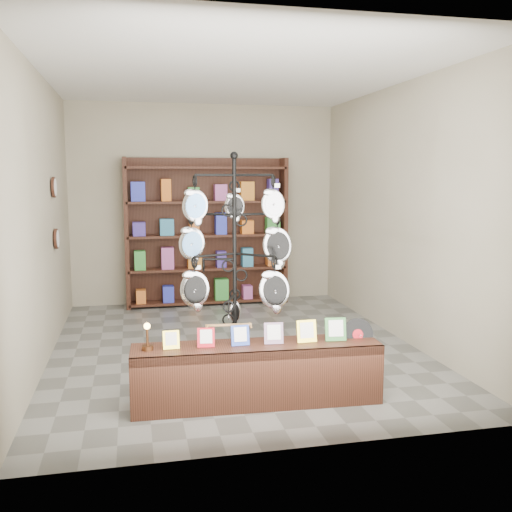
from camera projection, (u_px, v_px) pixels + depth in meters
The scene contains 6 objects.
ground at pixel (234, 347), 6.48m from camera, with size 5.00×5.00×0.00m, color slate.
room_envelope at pixel (233, 183), 6.23m from camera, with size 5.00×5.00×5.00m.
display_tree at pixel (235, 254), 5.08m from camera, with size 1.10×1.04×2.14m.
front_shelf at pixel (257, 373), 4.85m from camera, with size 2.12×0.53×0.74m.
back_shelving at pixel (207, 236), 8.56m from camera, with size 2.42×0.36×2.20m.
wall_clocks at pixel (55, 213), 6.63m from camera, with size 0.03×0.24×0.84m.
Camera 1 is at (-1.10, -6.19, 1.92)m, focal length 40.00 mm.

